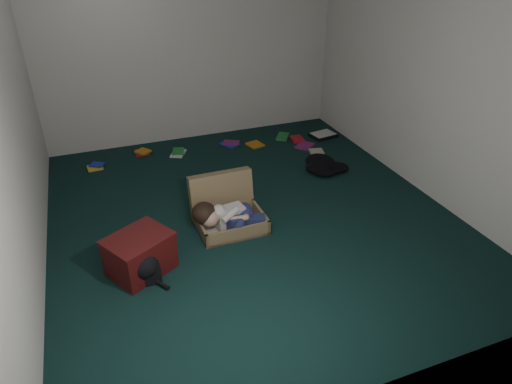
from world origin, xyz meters
TOP-DOWN VIEW (x-y plane):
  - floor at (0.00, 0.00)m, footprint 4.50×4.50m
  - wall_back at (0.00, 2.25)m, footprint 4.50×0.00m
  - wall_front at (0.00, -2.25)m, footprint 4.50×0.00m
  - wall_left at (-2.00, 0.00)m, footprint 0.00×4.50m
  - wall_right at (2.00, 0.00)m, footprint 0.00×4.50m
  - suitcase at (-0.28, -0.05)m, footprint 0.66×0.65m
  - person at (-0.32, -0.22)m, footprint 0.71×0.34m
  - maroon_bin at (-1.21, -0.52)m, footprint 0.66×0.62m
  - backpack at (-1.22, -0.65)m, footprint 0.37×0.30m
  - clothing_pile at (1.31, 0.65)m, footprint 0.56×0.49m
  - paper_tray at (1.70, 1.58)m, footprint 0.39×0.32m
  - book_scatter at (0.47, 1.54)m, footprint 3.01×1.46m

SIDE VIEW (x-z plane):
  - floor at x=0.00m, z-range 0.00..0.00m
  - book_scatter at x=0.47m, z-range 0.00..0.02m
  - paper_tray at x=1.70m, z-range 0.00..0.05m
  - clothing_pile at x=1.31m, z-range 0.00..0.16m
  - backpack at x=-1.22m, z-range 0.00..0.21m
  - suitcase at x=-0.28m, z-range -0.10..0.39m
  - maroon_bin at x=-1.21m, z-range 0.00..0.36m
  - person at x=-0.32m, z-range 0.04..0.34m
  - wall_back at x=0.00m, z-range -0.95..3.55m
  - wall_front at x=0.00m, z-range -0.95..3.55m
  - wall_left at x=-2.00m, z-range -0.95..3.55m
  - wall_right at x=2.00m, z-range -0.95..3.55m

